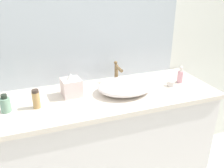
{
  "coord_description": "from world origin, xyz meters",
  "views": [
    {
      "loc": [
        -0.42,
        -1.04,
        1.63
      ],
      "look_at": [
        0.09,
        0.37,
        0.97
      ],
      "focal_mm": 37.98,
      "sensor_mm": 36.0,
      "label": 1
    }
  ],
  "objects_px": {
    "sink_basin": "(126,86)",
    "tissue_box": "(71,86)",
    "soap_dispenser": "(180,76)",
    "lotion_bottle": "(5,104)",
    "perfume_bottle": "(36,99)",
    "candle_jar": "(171,84)"
  },
  "relations": [
    {
      "from": "tissue_box",
      "to": "sink_basin",
      "type": "bearing_deg",
      "value": -11.99
    },
    {
      "from": "soap_dispenser",
      "to": "tissue_box",
      "type": "xyz_separation_m",
      "value": [
        -0.85,
        0.06,
        0.01
      ]
    },
    {
      "from": "sink_basin",
      "to": "tissue_box",
      "type": "distance_m",
      "value": 0.38
    },
    {
      "from": "lotion_bottle",
      "to": "candle_jar",
      "type": "height_order",
      "value": "lotion_bottle"
    },
    {
      "from": "soap_dispenser",
      "to": "lotion_bottle",
      "type": "xyz_separation_m",
      "value": [
        -1.27,
        -0.03,
        -0.01
      ]
    },
    {
      "from": "tissue_box",
      "to": "lotion_bottle",
      "type": "bearing_deg",
      "value": -168.06
    },
    {
      "from": "perfume_bottle",
      "to": "tissue_box",
      "type": "height_order",
      "value": "tissue_box"
    },
    {
      "from": "soap_dispenser",
      "to": "candle_jar",
      "type": "height_order",
      "value": "soap_dispenser"
    },
    {
      "from": "perfume_bottle",
      "to": "candle_jar",
      "type": "height_order",
      "value": "perfume_bottle"
    },
    {
      "from": "perfume_bottle",
      "to": "tissue_box",
      "type": "distance_m",
      "value": 0.26
    },
    {
      "from": "lotion_bottle",
      "to": "tissue_box",
      "type": "xyz_separation_m",
      "value": [
        0.42,
        0.09,
        0.02
      ]
    },
    {
      "from": "soap_dispenser",
      "to": "candle_jar",
      "type": "distance_m",
      "value": 0.12
    },
    {
      "from": "lotion_bottle",
      "to": "perfume_bottle",
      "type": "height_order",
      "value": "perfume_bottle"
    },
    {
      "from": "soap_dispenser",
      "to": "perfume_bottle",
      "type": "relative_size",
      "value": 1.11
    },
    {
      "from": "sink_basin",
      "to": "perfume_bottle",
      "type": "height_order",
      "value": "perfume_bottle"
    },
    {
      "from": "candle_jar",
      "to": "lotion_bottle",
      "type": "bearing_deg",
      "value": 179.68
    },
    {
      "from": "sink_basin",
      "to": "candle_jar",
      "type": "xyz_separation_m",
      "value": [
        0.37,
        -0.02,
        -0.03
      ]
    },
    {
      "from": "lotion_bottle",
      "to": "tissue_box",
      "type": "bearing_deg",
      "value": 11.94
    },
    {
      "from": "candle_jar",
      "to": "soap_dispenser",
      "type": "bearing_deg",
      "value": 20.46
    },
    {
      "from": "soap_dispenser",
      "to": "lotion_bottle",
      "type": "relative_size",
      "value": 1.19
    },
    {
      "from": "soap_dispenser",
      "to": "lotion_bottle",
      "type": "bearing_deg",
      "value": -178.54
    },
    {
      "from": "tissue_box",
      "to": "candle_jar",
      "type": "relative_size",
      "value": 3.1
    }
  ]
}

